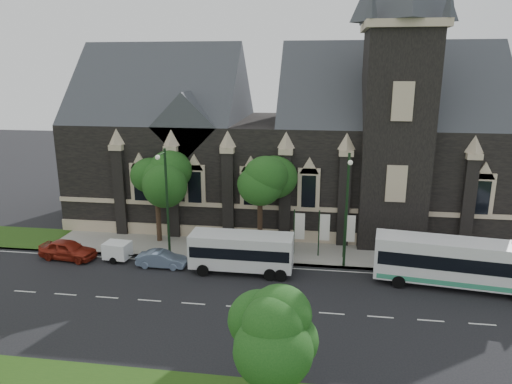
% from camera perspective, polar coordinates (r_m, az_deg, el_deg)
% --- Properties ---
extents(ground, '(160.00, 160.00, 0.00)m').
position_cam_1_polar(ground, '(31.79, -7.67, -13.35)').
color(ground, black).
rests_on(ground, ground).
extents(sidewalk, '(80.00, 5.00, 0.15)m').
position_cam_1_polar(sidewalk, '(40.11, -4.00, -6.94)').
color(sidewalk, '#9B968C').
rests_on(sidewalk, ground).
extents(museum, '(40.00, 17.70, 29.90)m').
position_cam_1_polar(museum, '(46.24, 4.51, 6.39)').
color(museum, black).
rests_on(museum, ground).
extents(tree_park_east, '(3.40, 3.40, 6.28)m').
position_cam_1_polar(tree_park_east, '(20.46, 1.90, -15.54)').
color(tree_park_east, black).
rests_on(tree_park_east, ground).
extents(tree_walk_right, '(4.08, 4.08, 7.80)m').
position_cam_1_polar(tree_walk_right, '(38.98, 0.85, 1.31)').
color(tree_walk_right, black).
rests_on(tree_walk_right, ground).
extents(tree_walk_left, '(3.91, 3.91, 7.64)m').
position_cam_1_polar(tree_walk_left, '(41.09, -11.72, 1.59)').
color(tree_walk_left, black).
rests_on(tree_walk_left, ground).
extents(street_lamp_near, '(0.36, 1.88, 9.00)m').
position_cam_1_polar(street_lamp_near, '(35.42, 11.04, -1.56)').
color(street_lamp_near, black).
rests_on(street_lamp_near, ground).
extents(street_lamp_mid, '(0.36, 1.88, 9.00)m').
position_cam_1_polar(street_lamp_mid, '(37.35, -10.92, -0.69)').
color(street_lamp_mid, black).
rests_on(street_lamp_mid, ground).
extents(banner_flag_left, '(0.90, 0.10, 4.00)m').
position_cam_1_polar(banner_flag_left, '(38.05, 5.11, -4.49)').
color(banner_flag_left, black).
rests_on(banner_flag_left, ground).
extents(banner_flag_center, '(0.90, 0.10, 4.00)m').
position_cam_1_polar(banner_flag_center, '(38.01, 8.13, -4.60)').
color(banner_flag_center, black).
rests_on(banner_flag_center, ground).
extents(banner_flag_right, '(0.90, 0.10, 4.00)m').
position_cam_1_polar(banner_flag_right, '(38.08, 11.15, -4.71)').
color(banner_flag_right, black).
rests_on(banner_flag_right, ground).
extents(tour_coach, '(12.05, 4.06, 3.45)m').
position_cam_1_polar(tour_coach, '(35.81, 23.88, -7.90)').
color(tour_coach, white).
rests_on(tour_coach, ground).
extents(shuttle_bus, '(7.73, 2.76, 2.98)m').
position_cam_1_polar(shuttle_bus, '(35.35, -1.76, -7.14)').
color(shuttle_bus, silver).
rests_on(shuttle_bus, ground).
extents(box_trailer, '(2.91, 1.71, 1.52)m').
position_cam_1_polar(box_trailer, '(39.23, -16.57, -6.84)').
color(box_trailer, white).
rests_on(box_trailer, ground).
extents(sedan, '(3.88, 1.38, 1.27)m').
position_cam_1_polar(sedan, '(37.29, -11.43, -8.03)').
color(sedan, '#778CAC').
rests_on(sedan, ground).
extents(car_far_red, '(4.85, 2.42, 1.59)m').
position_cam_1_polar(car_far_red, '(40.89, -21.99, -6.54)').
color(car_far_red, maroon).
rests_on(car_far_red, ground).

